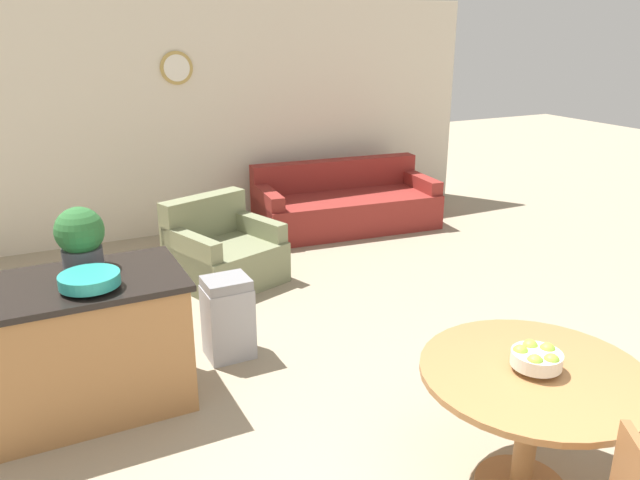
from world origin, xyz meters
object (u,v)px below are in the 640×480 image
object	(u,v)px
couch	(345,205)
trash_bin	(228,318)
kitchen_island	(75,347)
teal_bowl	(90,280)
dining_table	(531,399)
fruit_bowl	(536,358)
potted_plant	(80,237)
armchair	(223,254)

from	to	relation	value
couch	trash_bin	bearing A→B (deg)	-128.20
kitchen_island	couch	distance (m)	4.35
teal_bowl	trash_bin	distance (m)	1.23
dining_table	fruit_bowl	distance (m)	0.24
dining_table	couch	world-z (taller)	couch
potted_plant	couch	xyz separation A→B (m)	(3.29, 2.46, -0.83)
dining_table	couch	distance (m)	4.76
teal_bowl	couch	xyz separation A→B (m)	(3.30, 2.85, -0.68)
kitchen_island	armchair	bearing A→B (deg)	47.73
teal_bowl	trash_bin	world-z (taller)	teal_bowl
trash_bin	dining_table	bearing A→B (deg)	-65.92
kitchen_island	couch	bearing A→B (deg)	38.04
couch	kitchen_island	bearing A→B (deg)	-136.44
couch	armchair	xyz separation A→B (m)	(-1.90, -1.01, 0.00)
fruit_bowl	dining_table	bearing A→B (deg)	-92.57
fruit_bowl	couch	xyz separation A→B (m)	(1.39, 4.54, -0.54)
potted_plant	armchair	bearing A→B (deg)	46.34
teal_bowl	fruit_bowl	bearing A→B (deg)	-41.61
fruit_bowl	armchair	size ratio (longest dim) A/B	0.22
dining_table	trash_bin	size ratio (longest dim) A/B	1.82
trash_bin	potted_plant	bearing A→B (deg)	-178.73
fruit_bowl	couch	world-z (taller)	fruit_bowl
kitchen_island	armchair	xyz separation A→B (m)	(1.52, 1.67, -0.17)
fruit_bowl	couch	size ratio (longest dim) A/B	0.11
couch	armchair	size ratio (longest dim) A/B	1.99
teal_bowl	trash_bin	size ratio (longest dim) A/B	0.56
teal_bowl	armchair	xyz separation A→B (m)	(1.40, 1.84, -0.68)
fruit_bowl	trash_bin	xyz separation A→B (m)	(-0.94, 2.10, -0.50)
teal_bowl	armchair	world-z (taller)	teal_bowl
dining_table	teal_bowl	xyz separation A→B (m)	(-1.91, 1.70, 0.38)
armchair	dining_table	bearing A→B (deg)	-100.61
potted_plant	couch	bearing A→B (deg)	36.79
trash_bin	armchair	size ratio (longest dim) A/B	0.56
dining_table	kitchen_island	xyz separation A→B (m)	(-2.03, 1.87, -0.12)
dining_table	teal_bowl	distance (m)	2.58
trash_bin	couch	xyz separation A→B (m)	(2.33, 2.44, -0.04)
dining_table	armchair	xyz separation A→B (m)	(-0.51, 3.54, -0.30)
couch	teal_bowl	bearing A→B (deg)	-133.67
dining_table	teal_bowl	world-z (taller)	teal_bowl
fruit_bowl	potted_plant	size ratio (longest dim) A/B	0.62
dining_table	kitchen_island	distance (m)	2.76
fruit_bowl	potted_plant	bearing A→B (deg)	132.35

